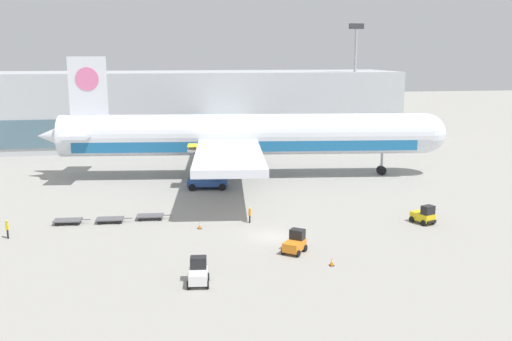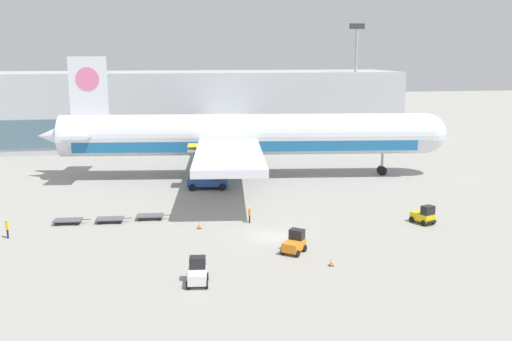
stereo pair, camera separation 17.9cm
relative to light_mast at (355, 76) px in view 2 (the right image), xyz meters
The scene contains 15 objects.
ground_plane 60.15m from the light_mast, 116.64° to the right, with size 400.00×400.00×0.00m, color #9E9B93.
terminal_building 36.98m from the light_mast, 169.19° to the left, with size 90.00×18.20×14.00m.
light_mast is the anchor object (origin of this frame).
airplane_main 35.98m from the light_mast, 136.03° to the right, with size 57.98×48.60×17.00m.
scissor_lift_loader 44.97m from the light_mast, 134.84° to the right, with size 5.51×3.89×5.76m.
baggage_tug_foreground 53.11m from the light_mast, 101.03° to the right, with size 2.35×2.78×2.00m.
baggage_tug_mid 72.44m from the light_mast, 118.63° to the right, with size 1.87×2.59×2.00m.
baggage_tug_far 63.56m from the light_mast, 113.84° to the right, with size 2.64×2.80×2.00m.
baggage_dolly_lead 65.70m from the light_mast, 136.12° to the right, with size 3.74×1.68×0.48m.
baggage_dolly_second 62.91m from the light_mast, 133.20° to the right, with size 3.74×1.68×0.48m.
baggage_dolly_third 59.85m from the light_mast, 130.59° to the right, with size 3.74×1.68×0.48m.
ground_crew_near 71.75m from the light_mast, 136.65° to the right, with size 0.35×0.53×1.83m.
ground_crew_far 56.24m from the light_mast, 120.35° to the right, with size 0.31×0.55×1.67m.
traffic_cone_near 66.21m from the light_mast, 110.70° to the right, with size 0.40×0.40×0.67m.
traffic_cone_far 60.17m from the light_mast, 124.25° to the right, with size 0.40×0.40×0.69m.
Camera 2 is at (-10.34, -51.61, 17.37)m, focal length 40.00 mm.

